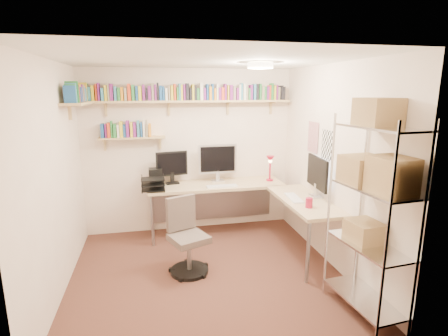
{
  "coord_description": "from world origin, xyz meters",
  "views": [
    {
      "loc": [
        -0.61,
        -3.85,
        2.18
      ],
      "look_at": [
        0.34,
        0.55,
        1.18
      ],
      "focal_mm": 28.0,
      "sensor_mm": 36.0,
      "label": 1
    }
  ],
  "objects": [
    {
      "name": "ground",
      "position": [
        0.0,
        0.0,
        0.0
      ],
      "size": [
        3.2,
        3.2,
        0.0
      ],
      "primitive_type": "plane",
      "color": "#4F2B22",
      "rests_on": "ground"
    },
    {
      "name": "room_shell",
      "position": [
        0.0,
        0.0,
        1.55
      ],
      "size": [
        3.24,
        3.04,
        2.52
      ],
      "color": "beige",
      "rests_on": "ground"
    },
    {
      "name": "wall_shelves",
      "position": [
        -0.4,
        1.3,
        2.03
      ],
      "size": [
        3.12,
        1.09,
        0.8
      ],
      "color": "tan",
      "rests_on": "ground"
    },
    {
      "name": "corner_desk",
      "position": [
        0.5,
        0.92,
        0.78
      ],
      "size": [
        2.44,
        2.02,
        1.38
      ],
      "color": "#D3B989",
      "rests_on": "ground"
    },
    {
      "name": "office_chair",
      "position": [
        -0.22,
        0.1,
        0.39
      ],
      "size": [
        0.53,
        0.54,
        0.92
      ],
      "rotation": [
        0.0,
        0.0,
        0.38
      ],
      "color": "black",
      "rests_on": "ground"
    },
    {
      "name": "wire_rack",
      "position": [
        1.42,
        -1.08,
        1.37
      ],
      "size": [
        0.49,
        0.88,
        2.12
      ],
      "rotation": [
        0.0,
        0.0,
        0.09
      ],
      "color": "silver",
      "rests_on": "ground"
    }
  ]
}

